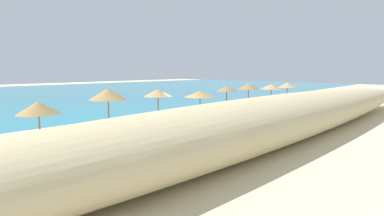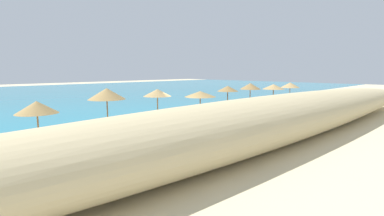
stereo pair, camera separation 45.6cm
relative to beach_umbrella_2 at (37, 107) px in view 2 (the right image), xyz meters
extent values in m
plane|color=beige|center=(9.54, -0.63, -2.19)|extent=(160.00, 160.00, 0.00)
cube|color=teal|center=(9.54, 36.71, -2.18)|extent=(160.00, 61.90, 0.01)
ellipsoid|color=#C9B586|center=(10.26, -8.25, -0.83)|extent=(48.97, 6.29, 2.72)
cylinder|color=brown|center=(0.00, 0.00, -1.18)|extent=(0.08, 0.08, 2.02)
cone|color=#9E7F4C|center=(0.00, 0.00, 0.01)|extent=(2.10, 2.10, 0.65)
cylinder|color=brown|center=(3.98, 0.05, -0.96)|extent=(0.08, 0.08, 2.45)
cone|color=#9E7F4C|center=(3.98, 0.05, 0.47)|extent=(2.27, 2.27, 0.69)
cylinder|color=brown|center=(8.14, 0.34, -1.01)|extent=(0.08, 0.08, 2.35)
cone|color=tan|center=(8.14, 0.34, 0.28)|extent=(2.04, 2.04, 0.53)
cylinder|color=brown|center=(12.39, 0.04, -1.16)|extent=(0.09, 0.09, 2.05)
cone|color=#9E7F4C|center=(12.39, 0.04, -0.05)|extent=(2.60, 2.60, 0.48)
cylinder|color=brown|center=(16.45, 0.31, -1.05)|extent=(0.09, 0.09, 2.28)
cone|color=olive|center=(16.45, 0.31, 0.20)|extent=(1.98, 1.98, 0.52)
cylinder|color=brown|center=(20.43, 0.42, -1.05)|extent=(0.09, 0.09, 2.27)
cone|color=olive|center=(20.43, 0.42, 0.26)|extent=(2.18, 2.18, 0.64)
cylinder|color=brown|center=(24.58, 0.04, -1.14)|extent=(0.10, 0.10, 2.10)
cone|color=tan|center=(24.58, 0.04, 0.05)|extent=(2.49, 2.49, 0.57)
cylinder|color=brown|center=(28.69, 0.02, -1.14)|extent=(0.08, 0.08, 2.10)
cone|color=tan|center=(28.69, 0.02, 0.08)|extent=(2.31, 2.31, 0.64)
cube|color=white|center=(16.44, -0.65, -1.89)|extent=(1.54, 1.28, 0.07)
cube|color=white|center=(17.01, -1.01, -1.49)|extent=(0.54, 0.66, 0.78)
cylinder|color=silver|center=(16.07, -0.11, -2.05)|extent=(0.04, 0.04, 0.26)
cylinder|color=silver|center=(15.79, -0.56, -2.05)|extent=(0.04, 0.04, 0.26)
cylinder|color=silver|center=(17.09, -0.75, -2.05)|extent=(0.04, 0.04, 0.26)
cylinder|color=silver|center=(16.81, -1.20, -2.05)|extent=(0.04, 0.04, 0.26)
cube|color=blue|center=(27.97, -1.49, -1.85)|extent=(1.41, 1.10, 0.07)
cube|color=blue|center=(28.50, -1.23, -1.50)|extent=(0.43, 0.62, 0.69)
cylinder|color=silver|center=(27.37, -1.50, -2.03)|extent=(0.04, 0.04, 0.30)
cylinder|color=silver|center=(27.59, -1.95, -2.03)|extent=(0.04, 0.04, 0.30)
cylinder|color=silver|center=(28.34, -1.02, -2.03)|extent=(0.04, 0.04, 0.30)
cylinder|color=silver|center=(28.57, -1.48, -2.03)|extent=(0.04, 0.04, 0.30)
sphere|color=green|center=(16.55, -3.03, -2.00)|extent=(0.38, 0.38, 0.38)
cube|color=blue|center=(22.21, -1.89, -2.02)|extent=(0.54, 0.57, 0.34)
camera|label=1|loc=(-4.92, -15.41, 1.89)|focal=26.33mm
camera|label=2|loc=(-4.60, -15.74, 1.89)|focal=26.33mm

